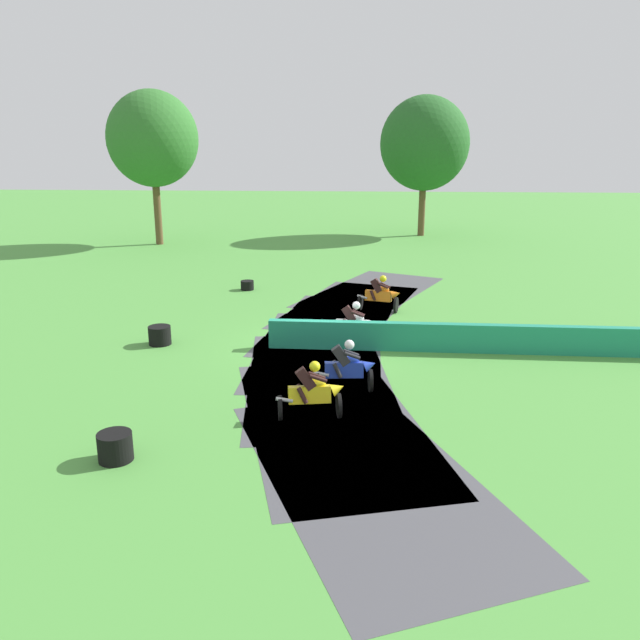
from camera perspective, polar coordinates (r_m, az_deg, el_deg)
name	(u,v)px	position (r m, az deg, el deg)	size (l,w,h in m)	color
ground_plane	(320,348)	(20.49, -0.03, -2.49)	(120.00, 120.00, 0.00)	#4C933D
track_asphalt	(343,349)	(20.45, 2.00, -2.53)	(7.49, 24.60, 0.01)	#47474C
safety_barrier	(488,339)	(20.62, 14.61, -1.60)	(0.30, 13.66, 0.90)	#1E8466
motorcycle_lead_orange	(380,294)	(24.76, 5.35, 2.27)	(1.71, 1.04, 1.42)	black
motorcycle_chase_white	(354,324)	(20.79, 2.99, -0.35)	(1.71, 0.83, 1.43)	black
motorcycle_trailing_blue	(347,367)	(16.93, 2.38, -4.18)	(1.68, 0.81, 1.42)	black
motorcycle_fourth_yellow	(313,392)	(15.37, -0.67, -6.33)	(1.67, 0.93, 1.43)	black
tire_stack_near	(247,285)	(28.39, -6.43, 3.06)	(0.57, 0.57, 0.40)	black
tire_stack_mid_a	(160,335)	(21.41, -13.94, -1.32)	(0.72, 0.72, 0.60)	black
tire_stack_mid_b	(115,447)	(14.23, -17.61, -10.60)	(0.72, 0.72, 0.60)	black
tree_far_left	(425,144)	(44.04, 9.21, 15.10)	(5.77, 5.77, 9.03)	brown
tree_far_right	(153,139)	(41.08, -14.53, 15.19)	(5.38, 5.38, 9.13)	brown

